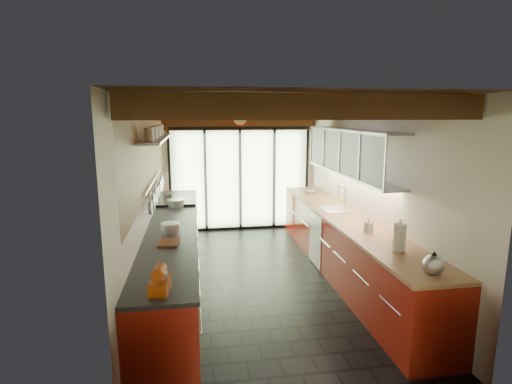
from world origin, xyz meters
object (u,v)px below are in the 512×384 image
(kettle, at_px, (434,264))
(bowl, at_px, (311,192))
(soap_bottle, at_px, (369,224))
(paper_towel, at_px, (399,238))
(stand_mixer, at_px, (160,281))

(kettle, distance_m, bowl, 4.06)
(soap_bottle, relative_size, bowl, 0.95)
(paper_towel, relative_size, bowl, 1.83)
(stand_mixer, xyz_separation_m, kettle, (2.54, -0.01, 0.01))
(bowl, bearing_deg, kettle, -90.00)
(soap_bottle, height_order, bowl, soap_bottle)
(soap_bottle, distance_m, bowl, 2.63)
(stand_mixer, height_order, soap_bottle, stand_mixer)
(bowl, bearing_deg, paper_towel, -90.00)
(stand_mixer, height_order, paper_towel, paper_towel)
(soap_bottle, bearing_deg, paper_towel, -90.00)
(stand_mixer, distance_m, paper_towel, 2.62)
(stand_mixer, height_order, bowl, stand_mixer)
(paper_towel, distance_m, bowl, 3.42)
(paper_towel, distance_m, soap_bottle, 0.78)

